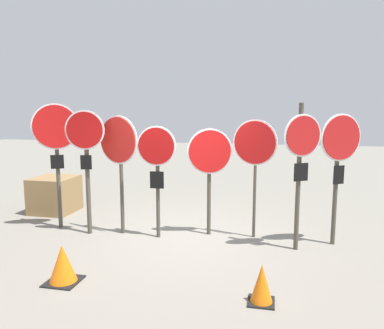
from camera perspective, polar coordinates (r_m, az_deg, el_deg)
The scene contains 12 objects.
ground_plane at distance 7.33m, azimuth -1.12°, elevation -11.11°, with size 40.00×40.00×0.00m, color gray.
stop_sign_0 at distance 8.02m, azimuth -20.00°, elevation 3.54°, with size 0.82×0.46×2.57m.
stop_sign_1 at distance 7.46m, azimuth -15.87°, elevation 2.26°, with size 0.74×0.21×2.43m.
stop_sign_2 at distance 7.33m, azimuth -11.10°, elevation 2.30°, with size 0.89×0.34×2.33m.
stop_sign_3 at distance 7.01m, azimuth -5.39°, elevation 0.81°, with size 0.75×0.14×2.15m.
stop_sign_4 at distance 7.15m, azimuth 2.71°, elevation 0.78°, with size 0.83×0.31×2.09m.
stop_sign_5 at distance 7.06m, azimuth 9.54°, elevation 2.21°, with size 0.83×0.27×2.27m.
stop_sign_6 at distance 6.59m, azimuth 16.28°, elevation 1.50°, with size 0.62×0.40×2.56m.
stop_sign_7 at distance 7.08m, azimuth 21.56°, elevation 1.59°, with size 0.73×0.46×2.38m.
traffic_cone_0 at distance 5.06m, azimuth 10.57°, elevation -17.45°, with size 0.34×0.34×0.51m.
traffic_cone_1 at distance 5.80m, azimuth -19.10°, elevation -14.12°, with size 0.47×0.47×0.55m.
storage_crate at distance 9.58m, azimuth -20.16°, elevation -4.32°, with size 0.94×0.97×0.84m.
Camera 1 is at (1.60, -6.72, 2.45)m, focal length 35.00 mm.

